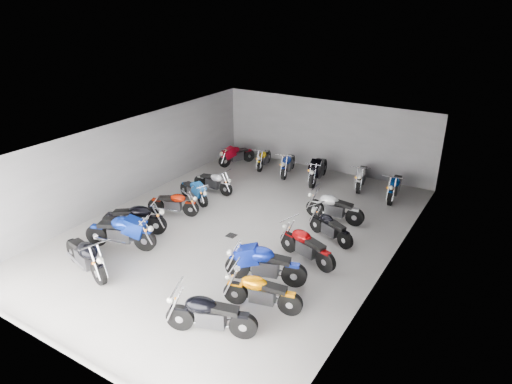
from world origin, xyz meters
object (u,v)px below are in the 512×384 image
at_px(motorcycle_right_d, 306,246).
at_px(motorcycle_back_c, 288,164).
at_px(motorcycle_right_e, 330,227).
at_px(motorcycle_back_a, 236,155).
at_px(motorcycle_left_e, 194,191).
at_px(motorcycle_right_b, 261,292).
at_px(motorcycle_left_b, 121,232).
at_px(motorcycle_back_e, 361,176).
at_px(motorcycle_right_f, 334,207).
at_px(motorcycle_left_a, 85,256).
at_px(motorcycle_right_a, 210,315).
at_px(motorcycle_back_d, 318,169).
at_px(motorcycle_left_c, 135,218).
at_px(motorcycle_left_f, 213,182).
at_px(motorcycle_back_b, 264,158).
at_px(drain_grate, 231,235).
at_px(motorcycle_back_f, 395,186).
at_px(motorcycle_left_d, 174,203).
at_px(motorcycle_right_c, 264,264).

bearing_deg(motorcycle_right_d, motorcycle_back_c, 48.98).
bearing_deg(motorcycle_right_e, motorcycle_back_a, 79.24).
bearing_deg(motorcycle_left_e, motorcycle_right_b, 72.73).
distance_m(motorcycle_left_b, motorcycle_back_e, 9.97).
bearing_deg(motorcycle_right_f, motorcycle_left_b, 133.75).
distance_m(motorcycle_left_a, motorcycle_right_a, 4.60).
bearing_deg(motorcycle_back_d, motorcycle_left_b, 62.01).
bearing_deg(motorcycle_back_a, motorcycle_left_c, 119.11).
bearing_deg(motorcycle_right_d, motorcycle_left_f, 80.30).
xyz_separation_m(motorcycle_left_c, motorcycle_left_e, (0.10, 3.01, -0.09)).
bearing_deg(motorcycle_right_e, motorcycle_back_d, 51.62).
relative_size(motorcycle_right_b, motorcycle_back_b, 1.13).
relative_size(motorcycle_left_f, motorcycle_right_d, 0.91).
bearing_deg(motorcycle_left_e, motorcycle_right_d, 94.05).
bearing_deg(motorcycle_back_e, motorcycle_right_b, 81.68).
height_order(motorcycle_left_b, motorcycle_left_f, motorcycle_left_b).
bearing_deg(motorcycle_back_b, motorcycle_left_a, 76.76).
bearing_deg(motorcycle_left_e, motorcycle_back_d, 163.83).
bearing_deg(motorcycle_back_b, motorcycle_right_e, 124.49).
distance_m(motorcycle_right_a, motorcycle_right_d, 4.14).
bearing_deg(motorcycle_left_a, motorcycle_left_b, -158.20).
bearing_deg(motorcycle_back_c, motorcycle_left_b, 66.55).
height_order(drain_grate, motorcycle_right_f, motorcycle_right_f).
distance_m(motorcycle_left_f, motorcycle_back_f, 7.22).
xyz_separation_m(motorcycle_left_b, motorcycle_back_a, (-1.23, 8.33, -0.10)).
relative_size(motorcycle_left_c, motorcycle_back_b, 1.15).
relative_size(motorcycle_left_e, motorcycle_right_e, 0.99).
relative_size(motorcycle_left_c, motorcycle_right_a, 0.99).
bearing_deg(motorcycle_left_d, motorcycle_left_f, 159.69).
distance_m(motorcycle_right_e, motorcycle_back_c, 6.01).
bearing_deg(motorcycle_right_d, motorcycle_right_e, 13.24).
xyz_separation_m(motorcycle_right_d, motorcycle_right_f, (-0.33, 2.93, -0.00)).
xyz_separation_m(motorcycle_left_f, motorcycle_back_b, (0.24, 3.59, -0.01)).
bearing_deg(motorcycle_back_c, motorcycle_left_d, 60.69).
distance_m(motorcycle_left_f, motorcycle_right_f, 5.16).
height_order(motorcycle_back_a, motorcycle_back_d, motorcycle_back_d).
xyz_separation_m(motorcycle_left_e, motorcycle_back_c, (1.71, 4.52, 0.04)).
xyz_separation_m(motorcycle_left_b, motorcycle_right_b, (5.34, -0.29, -0.06)).
distance_m(drain_grate, motorcycle_left_e, 3.19).
relative_size(motorcycle_left_a, motorcycle_right_d, 1.10).
bearing_deg(motorcycle_left_d, drain_grate, 65.05).
distance_m(motorcycle_left_b, motorcycle_right_d, 5.81).
distance_m(motorcycle_left_b, motorcycle_left_f, 5.10).
bearing_deg(motorcycle_right_c, motorcycle_left_b, 82.49).
xyz_separation_m(motorcycle_left_a, motorcycle_left_e, (-0.47, 5.51, -0.11)).
relative_size(motorcycle_left_d, motorcycle_back_e, 0.91).
bearing_deg(motorcycle_back_a, motorcycle_left_d, 123.14).
height_order(drain_grate, motorcycle_left_c, motorcycle_left_c).
distance_m(motorcycle_left_e, motorcycle_right_b, 7.05).
bearing_deg(drain_grate, motorcycle_back_d, 85.75).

